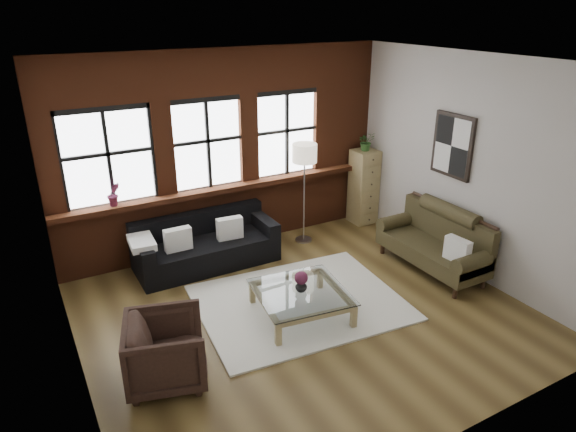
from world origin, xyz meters
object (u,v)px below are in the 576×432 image
vintage_settee (432,241)px  drawer_chest (364,187)px  vase (301,286)px  dark_sofa (206,242)px  coffee_table (301,304)px  armchair (166,351)px  floor_lamp (304,190)px

vintage_settee → drawer_chest: size_ratio=1.34×
vintage_settee → drawer_chest: drawer_chest is taller
vintage_settee → vase: vintage_settee is taller
dark_sofa → coffee_table: dark_sofa is taller
coffee_table → drawer_chest: drawer_chest is taller
coffee_table → vase: (0.00, 0.00, 0.27)m
coffee_table → drawer_chest: (2.60, 2.15, 0.51)m
vase → dark_sofa: bearing=106.0°
coffee_table → vase: vase is taller
dark_sofa → vintage_settee: (2.92, -1.83, 0.10)m
dark_sofa → vintage_settee: vintage_settee is taller
dark_sofa → drawer_chest: size_ratio=1.58×
dark_sofa → vase: dark_sofa is taller
vintage_settee → vase: (-2.37, -0.12, -0.04)m
dark_sofa → drawer_chest: bearing=3.8°
vintage_settee → coffee_table: 2.39m
vintage_settee → coffee_table: size_ratio=1.62×
vintage_settee → coffee_table: vintage_settee is taller
vase → armchair: bearing=-169.1°
vintage_settee → armchair: (-4.25, -0.48, -0.11)m
armchair → floor_lamp: (3.10, 2.32, 0.55)m
vintage_settee → armchair: size_ratio=2.19×
vase → coffee_table: bearing=-116.6°
dark_sofa → vintage_settee: 3.45m
armchair → coffee_table: armchair is taller
armchair → drawer_chest: drawer_chest is taller
dark_sofa → vase: (0.56, -1.94, 0.06)m
coffee_table → floor_lamp: size_ratio=0.61×
dark_sofa → vase: 2.02m
dark_sofa → coffee_table: 2.03m
drawer_chest → floor_lamp: floor_lamp is taller
vintage_settee → floor_lamp: 2.22m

